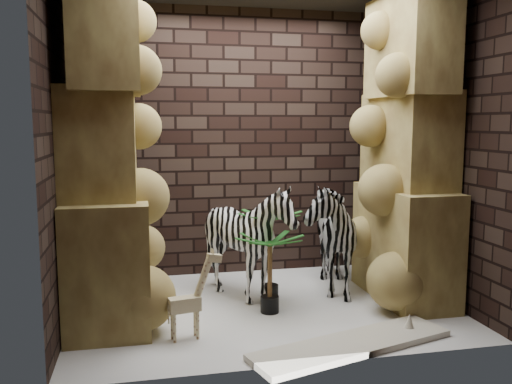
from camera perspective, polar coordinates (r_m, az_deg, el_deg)
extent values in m
plane|color=white|center=(5.20, 0.90, -12.10)|extent=(3.50, 3.50, 0.00)
plane|color=black|center=(6.13, -1.72, 5.19)|extent=(3.50, 0.00, 3.50)
plane|color=black|center=(3.71, 5.31, 3.70)|extent=(3.50, 0.00, 3.50)
plane|color=black|center=(4.83, -19.81, 4.15)|extent=(0.00, 3.00, 3.00)
plane|color=black|center=(5.57, 18.81, 4.57)|extent=(0.00, 3.00, 3.00)
imported|color=white|center=(5.63, 7.34, -3.43)|extent=(0.81, 1.25, 1.37)
imported|color=white|center=(5.25, -0.81, -5.87)|extent=(1.21, 1.38, 1.07)
cube|color=beige|center=(4.39, 10.18, -15.66)|extent=(1.74, 0.88, 0.05)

